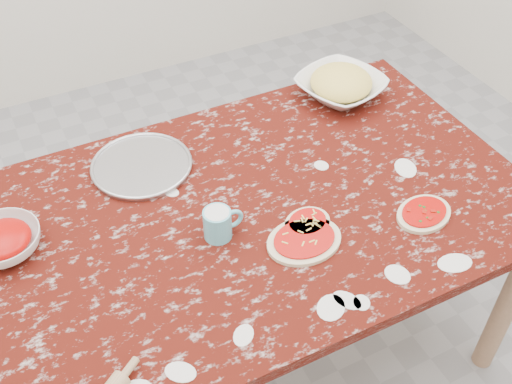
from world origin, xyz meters
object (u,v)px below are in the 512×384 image
(pizza_tray, at_px, (142,166))
(cheese_bowl, at_px, (341,87))
(sauce_bowl, at_px, (4,242))
(flour_mug, at_px, (219,223))
(worktable, at_px, (256,224))

(pizza_tray, distance_m, cheese_bowl, 0.76)
(sauce_bowl, distance_m, cheese_bowl, 1.22)
(pizza_tray, bearing_deg, cheese_bowl, 4.45)
(cheese_bowl, xyz_separation_m, flour_mug, (-0.66, -0.43, 0.01))
(worktable, height_order, pizza_tray, pizza_tray)
(worktable, distance_m, cheese_bowl, 0.64)
(worktable, height_order, sauce_bowl, sauce_bowl)
(worktable, xyz_separation_m, pizza_tray, (-0.24, 0.30, 0.09))
(flour_mug, bearing_deg, sauce_bowl, 159.08)
(cheese_bowl, bearing_deg, flour_mug, -147.15)
(worktable, xyz_separation_m, cheese_bowl, (0.52, 0.36, 0.12))
(pizza_tray, height_order, cheese_bowl, cheese_bowl)
(flour_mug, bearing_deg, cheese_bowl, 32.85)
(pizza_tray, relative_size, flour_mug, 2.64)
(cheese_bowl, bearing_deg, worktable, -144.81)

